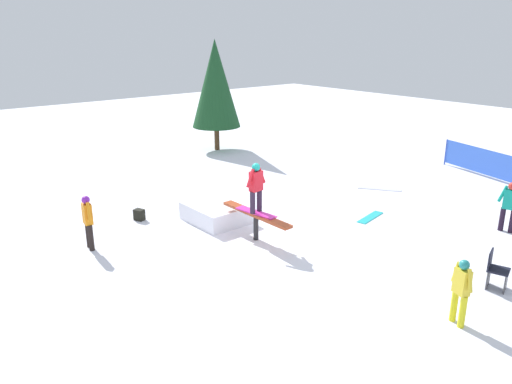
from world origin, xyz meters
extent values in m
plane|color=white|center=(0.00, 0.00, 0.00)|extent=(60.00, 60.00, 0.00)
cylinder|color=black|center=(0.00, 0.00, 0.35)|extent=(0.14, 0.14, 0.71)
cube|color=#A53F1E|center=(0.00, 0.00, 0.75)|extent=(2.60, 0.32, 0.08)
cube|color=white|center=(-1.86, -0.03, 0.27)|extent=(1.82, 1.53, 0.54)
cube|color=#D42B9E|center=(0.00, 0.00, 0.80)|extent=(1.33, 0.46, 0.03)
cylinder|color=#2F2137|center=(0.02, -0.13, 1.12)|extent=(0.15, 0.15, 0.61)
cylinder|color=#2F2137|center=(-0.02, 0.13, 1.12)|extent=(0.15, 0.15, 0.61)
cube|color=red|center=(0.00, 0.00, 1.69)|extent=(0.26, 0.38, 0.54)
cylinder|color=red|center=(0.03, -0.22, 1.82)|extent=(0.13, 0.30, 0.49)
cylinder|color=red|center=(-0.03, 0.22, 1.82)|extent=(0.13, 0.30, 0.49)
sphere|color=teal|center=(0.00, 0.00, 2.07)|extent=(0.22, 0.22, 0.22)
cylinder|color=yellow|center=(5.84, 0.37, 0.33)|extent=(0.13, 0.13, 0.67)
cylinder|color=yellow|center=(5.61, 0.46, 0.33)|extent=(0.13, 0.13, 0.67)
cube|color=yellow|center=(5.73, 0.42, 0.93)|extent=(0.36, 0.29, 0.52)
cylinder|color=yellow|center=(5.91, 0.35, 1.04)|extent=(0.19, 0.13, 0.45)
cylinder|color=yellow|center=(5.54, 0.48, 1.04)|extent=(0.19, 0.13, 0.45)
sphere|color=teal|center=(5.73, 0.42, 1.28)|extent=(0.20, 0.20, 0.20)
cylinder|color=black|center=(4.24, 5.96, 0.34)|extent=(0.15, 0.15, 0.69)
cylinder|color=black|center=(3.98, 5.90, 0.34)|extent=(0.15, 0.15, 0.69)
cube|color=#119984|center=(4.11, 5.93, 0.97)|extent=(0.39, 0.29, 0.56)
cylinder|color=#119984|center=(3.90, 5.88, 1.10)|extent=(0.25, 0.14, 0.51)
cylinder|color=black|center=(-2.46, -3.75, 0.36)|extent=(0.14, 0.14, 0.71)
cylinder|color=black|center=(-2.20, -3.78, 0.36)|extent=(0.14, 0.14, 0.71)
cube|color=orange|center=(-2.33, -3.76, 0.99)|extent=(0.35, 0.25, 0.55)
cylinder|color=orange|center=(-2.53, -3.73, 1.11)|extent=(0.19, 0.11, 0.48)
cylinder|color=orange|center=(-2.13, -3.79, 1.11)|extent=(0.19, 0.11, 0.48)
sphere|color=purple|center=(-2.33, -3.76, 1.37)|extent=(0.21, 0.21, 0.21)
cube|color=white|center=(-0.69, 6.41, 0.01)|extent=(1.43, 1.11, 0.02)
cube|color=#23C1C2|center=(0.94, 3.81, 0.01)|extent=(0.53, 1.28, 0.02)
cube|color=#3F3F44|center=(5.72, 2.46, 0.22)|extent=(0.15, 0.39, 0.44)
cube|color=#3F3F44|center=(5.38, 2.35, 0.22)|extent=(0.15, 0.39, 0.44)
cube|color=black|center=(5.55, 2.40, 0.46)|extent=(0.55, 0.55, 0.04)
cube|color=black|center=(5.36, 2.34, 0.68)|extent=(0.17, 0.43, 0.40)
cube|color=black|center=(-3.42, -1.80, 0.17)|extent=(0.36, 0.31, 0.34)
cylinder|color=blue|center=(-1.08, 11.43, 0.55)|extent=(0.06, 0.06, 1.10)
cube|color=blue|center=(1.64, 10.68, 0.61)|extent=(5.44, 1.51, 0.99)
cylinder|color=#4C331E|center=(-9.62, 5.48, 0.57)|extent=(0.24, 0.24, 1.14)
cone|color=#194723|center=(-9.62, 5.48, 3.15)|extent=(2.27, 2.27, 4.03)
camera|label=1|loc=(9.82, -8.08, 5.53)|focal=35.00mm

